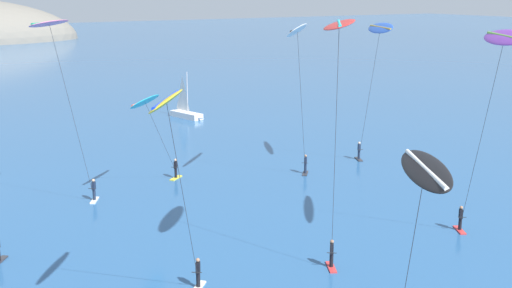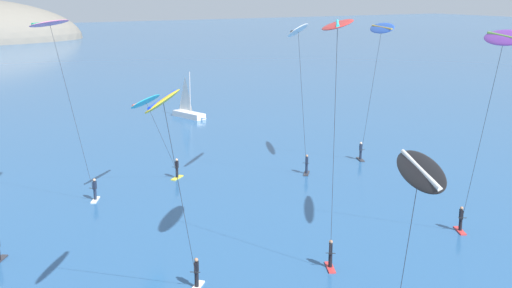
{
  "view_description": "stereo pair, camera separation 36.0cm",
  "coord_description": "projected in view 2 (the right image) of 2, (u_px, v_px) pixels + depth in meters",
  "views": [
    {
      "loc": [
        -17.7,
        -8.48,
        15.48
      ],
      "look_at": [
        3.53,
        26.85,
        5.51
      ],
      "focal_mm": 45.0,
      "sensor_mm": 36.0,
      "label": 1
    },
    {
      "loc": [
        -17.39,
        -8.66,
        15.48
      ],
      "look_at": [
        3.53,
        26.85,
        5.51
      ],
      "focal_mm": 45.0,
      "sensor_mm": 36.0,
      "label": 2
    }
  ],
  "objects": [
    {
      "name": "kitesurfer_pink",
      "position": [
        55.0,
        42.0,
        41.3
      ],
      "size": [
        5.75,
        6.39,
        13.67
      ],
      "color": "silver",
      "rests_on": "ground"
    },
    {
      "name": "kitesurfer_purple",
      "position": [
        500.0,
        54.0,
        34.37
      ],
      "size": [
        5.76,
        8.11,
        13.45
      ],
      "color": "red",
      "rests_on": "ground"
    },
    {
      "name": "kitesurfer_blue",
      "position": [
        380.0,
        39.0,
        52.82
      ],
      "size": [
        4.09,
        7.85,
        12.87
      ],
      "color": "#2D2D33",
      "rests_on": "ground"
    },
    {
      "name": "kitesurfer_cyan",
      "position": [
        150.0,
        109.0,
        47.7
      ],
      "size": [
        6.67,
        6.45,
        7.94
      ],
      "color": "yellow",
      "rests_on": "ground"
    },
    {
      "name": "kitesurfer_white",
      "position": [
        299.0,
        42.0,
        48.27
      ],
      "size": [
        6.37,
        6.43,
        13.06
      ],
      "color": "#2D2D33",
      "rests_on": "ground"
    },
    {
      "name": "kitesurfer_black",
      "position": [
        415.0,
        196.0,
        21.24
      ],
      "size": [
        3.6,
        5.73,
        10.16
      ],
      "color": "red",
      "rests_on": "ground"
    },
    {
      "name": "kitesurfer_yellow",
      "position": [
        168.0,
        125.0,
        26.84
      ],
      "size": [
        5.86,
        7.42,
        11.49
      ],
      "color": "silver",
      "rests_on": "ground"
    },
    {
      "name": "sailboat_far",
      "position": [
        190.0,
        113.0,
        79.0
      ],
      "size": [
        2.56,
        5.95,
        5.7
      ],
      "color": "white",
      "rests_on": "ground"
    },
    {
      "name": "kitesurfer_red",
      "position": [
        337.0,
        44.0,
        31.47
      ],
      "size": [
        4.48,
        5.2,
        14.13
      ],
      "color": "red",
      "rests_on": "ground"
    }
  ]
}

